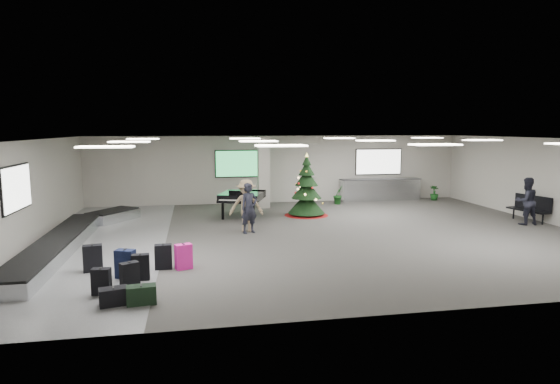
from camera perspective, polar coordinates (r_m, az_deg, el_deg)
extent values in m
plane|color=#3C3A36|center=(15.99, 4.55, -5.09)|extent=(18.00, 18.00, 0.00)
cube|color=#ACA79D|center=(22.50, -0.02, 2.79)|extent=(18.00, 0.02, 3.20)
cube|color=#ACA79D|center=(9.22, 16.00, -4.75)|extent=(18.00, 0.02, 3.20)
cube|color=#ACA79D|center=(15.96, -28.39, -0.20)|extent=(0.02, 14.00, 3.20)
cube|color=#ACA79D|center=(20.02, 30.35, 1.11)|extent=(0.02, 14.00, 3.20)
cube|color=silver|center=(15.59, 4.68, 6.45)|extent=(18.00, 14.00, 0.02)
cube|color=slate|center=(15.74, -21.04, -5.79)|extent=(4.00, 14.00, 0.01)
cube|color=#B5AFA6|center=(20.97, -2.01, 2.42)|extent=(0.50, 0.50, 3.20)
cube|color=green|center=(22.16, -5.10, 3.46)|extent=(2.20, 0.08, 1.30)
cube|color=white|center=(23.85, 11.93, 3.63)|extent=(2.40, 0.08, 1.30)
cube|color=white|center=(14.97, -29.44, 0.43)|extent=(0.08, 2.10, 1.30)
cube|color=white|center=(11.22, -20.48, 5.18)|extent=(1.20, 0.60, 0.04)
cube|color=white|center=(15.18, -17.88, 5.84)|extent=(1.20, 0.60, 0.04)
cube|color=white|center=(19.15, -16.36, 6.22)|extent=(1.20, 0.60, 0.04)
cube|color=white|center=(11.25, 0.12, 5.67)|extent=(1.20, 0.60, 0.04)
cube|color=white|center=(15.19, -2.67, 6.21)|extent=(1.20, 0.60, 0.04)
cube|color=white|center=(19.16, -4.30, 6.51)|extent=(1.20, 0.60, 0.04)
cube|color=white|center=(12.61, 18.37, 5.50)|extent=(1.20, 0.60, 0.04)
cube|color=white|center=(16.23, 11.55, 6.16)|extent=(1.20, 0.60, 0.04)
cube|color=white|center=(19.99, 7.24, 6.53)|extent=(1.20, 0.60, 0.04)
cube|color=white|center=(18.11, 23.43, 5.83)|extent=(1.20, 0.60, 0.04)
cube|color=white|center=(21.55, 17.49, 6.32)|extent=(1.20, 0.60, 0.04)
cube|color=silver|center=(14.97, -25.55, -5.98)|extent=(1.00, 8.00, 0.38)
cube|color=black|center=(14.93, -25.60, -5.20)|extent=(0.95, 7.90, 0.05)
cube|color=silver|center=(19.21, -19.71, -2.77)|extent=(1.97, 2.21, 0.38)
cube|color=black|center=(19.17, -19.74, -2.16)|extent=(1.87, 2.10, 0.05)
cube|color=silver|center=(23.71, 12.11, 0.26)|extent=(4.00, 0.60, 1.05)
cube|color=#2F2F31|center=(23.65, 12.15, 1.54)|extent=(4.05, 0.65, 0.04)
cube|color=black|center=(11.04, -17.85, -9.71)|extent=(0.45, 0.38, 0.61)
cube|color=black|center=(10.95, -17.92, -8.14)|extent=(0.09, 0.13, 0.02)
cube|color=black|center=(11.61, -16.62, -8.77)|extent=(0.41, 0.22, 0.62)
cube|color=black|center=(11.52, -16.69, -7.24)|extent=(0.03, 0.13, 0.02)
cube|color=#FF21A4|center=(12.22, -11.68, -7.72)|extent=(0.47, 0.36, 0.65)
cube|color=black|center=(12.13, -11.72, -6.21)|extent=(0.07, 0.14, 0.02)
cube|color=black|center=(12.33, -14.04, -7.67)|extent=(0.43, 0.24, 0.64)
cube|color=black|center=(12.25, -14.09, -6.19)|extent=(0.04, 0.14, 0.02)
cube|color=black|center=(11.87, -18.32, -8.31)|extent=(0.51, 0.40, 0.69)
cube|color=black|center=(11.78, -18.40, -6.66)|extent=(0.08, 0.16, 0.02)
cube|color=black|center=(10.91, -20.94, -10.16)|extent=(0.41, 0.26, 0.58)
cube|color=black|center=(10.82, -21.01, -8.65)|extent=(0.04, 0.13, 0.02)
cube|color=black|center=(10.12, -16.54, -11.93)|extent=(0.61, 0.36, 0.39)
cube|color=black|center=(10.05, -16.58, -10.84)|extent=(0.05, 0.18, 0.02)
cube|color=black|center=(12.66, -21.86, -7.51)|extent=(0.50, 0.34, 0.68)
cube|color=black|center=(12.57, -21.94, -5.98)|extent=(0.06, 0.16, 0.02)
cube|color=black|center=(10.24, -19.62, -11.92)|extent=(0.61, 0.43, 0.36)
cube|color=black|center=(10.18, -19.67, -10.90)|extent=(0.07, 0.18, 0.02)
cone|color=maroon|center=(19.30, 3.23, -2.68)|extent=(1.81, 1.81, 0.11)
cylinder|color=#3F2819|center=(19.27, 3.23, -2.15)|extent=(0.11, 0.11, 0.48)
cone|color=black|center=(19.22, 3.24, -1.31)|extent=(1.52, 1.52, 0.86)
cone|color=black|center=(19.14, 3.25, 0.37)|extent=(1.24, 1.24, 0.76)
cone|color=black|center=(19.08, 3.26, 1.79)|extent=(0.95, 0.95, 0.67)
cone|color=black|center=(19.05, 3.27, 2.93)|extent=(0.67, 0.67, 0.57)
cone|color=black|center=(19.02, 3.28, 3.93)|extent=(0.38, 0.38, 0.43)
cone|color=#FFE566|center=(19.01, 3.28, 4.55)|extent=(0.15, 0.15, 0.17)
cube|color=black|center=(18.92, -4.64, -0.50)|extent=(2.09, 2.22, 0.29)
cube|color=black|center=(17.99, -5.36, -1.20)|extent=(1.50, 0.78, 0.10)
cube|color=white|center=(17.96, -5.38, -1.02)|extent=(1.30, 0.57, 0.02)
cube|color=black|center=(18.20, -5.17, -0.18)|extent=(0.69, 0.27, 0.23)
cylinder|color=black|center=(18.46, -7.00, -2.28)|extent=(0.10, 0.10, 0.70)
cylinder|color=black|center=(18.17, -3.26, -2.40)|extent=(0.10, 0.10, 0.70)
cylinder|color=black|center=(19.68, -4.15, -1.62)|extent=(0.10, 0.10, 0.70)
cube|color=black|center=(20.29, 28.00, -1.96)|extent=(0.87, 1.66, 0.06)
cylinder|color=black|center=(19.84, 29.09, -2.92)|extent=(0.06, 0.06, 0.42)
cylinder|color=black|center=(20.82, 26.88, -2.32)|extent=(0.06, 0.06, 0.42)
cube|color=black|center=(20.40, 28.58, -1.11)|extent=(0.41, 1.56, 0.53)
imported|color=black|center=(15.93, -3.78, -1.98)|extent=(0.74, 0.64, 1.72)
imported|color=#987E5E|center=(16.18, -4.14, -1.67)|extent=(1.24, 0.80, 1.81)
imported|color=black|center=(19.54, 27.82, -0.99)|extent=(0.88, 0.69, 1.76)
imported|color=#154215|center=(22.19, 7.11, -0.33)|extent=(0.63, 0.61, 0.90)
imported|color=#154215|center=(24.49, 18.30, -0.10)|extent=(0.58, 0.58, 0.74)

